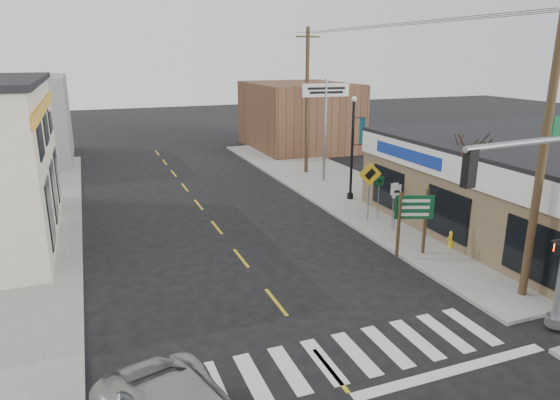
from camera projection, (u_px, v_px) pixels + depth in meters
name	position (u px, v px, depth m)	size (l,w,h in m)	color
ground	(330.00, 370.00, 13.08)	(140.00, 140.00, 0.00)	black
sidewalk_right	(369.00, 201.00, 27.82)	(6.00, 38.00, 0.13)	gray
sidewalk_left	(8.00, 244.00, 21.56)	(6.00, 38.00, 0.13)	gray
center_line	(241.00, 258.00, 20.23)	(0.12, 56.00, 0.01)	gold
crosswalk	(323.00, 361.00, 13.44)	(11.00, 2.20, 0.01)	silver
thrift_store	(555.00, 189.00, 22.92)	(12.00, 14.00, 4.00)	#796448
bldg_distant_right	(299.00, 116.00, 43.29)	(8.00, 10.00, 5.60)	brown
bldg_distant_left	(4.00, 121.00, 36.98)	(9.00, 10.00, 6.40)	gray
traffic_signal_pole	(556.00, 209.00, 13.65)	(4.99, 0.38, 6.32)	gray
guide_sign	(413.00, 214.00, 19.72)	(1.55, 0.13, 2.72)	#4B3823
fire_hydrant	(452.00, 238.00, 20.90)	(0.24, 0.24, 0.75)	gold
ped_crossing_sign	(370.00, 182.00, 23.73)	(1.14, 0.08, 2.93)	gray
lamp_post	(353.00, 141.00, 27.20)	(0.74, 0.58, 5.67)	black
dance_center_sign	(325.00, 104.00, 30.83)	(3.00, 0.19, 6.38)	gray
bare_tree	(473.00, 142.00, 21.25)	(2.69, 2.69, 5.38)	black
shrub_back	(438.00, 219.00, 23.37)	(1.12, 1.12, 0.84)	#183216
utility_pole_near	(545.00, 143.00, 15.49)	(1.75, 0.26, 10.07)	#4D2E25
utility_pole_far	(307.00, 100.00, 33.09)	(1.66, 0.25, 9.52)	#432D1E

